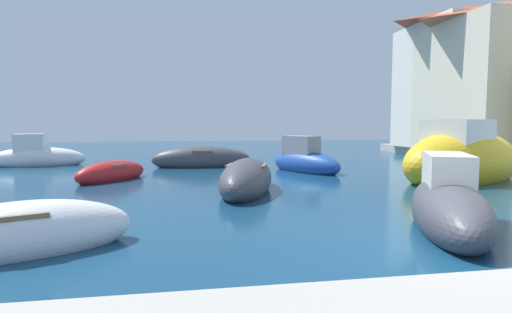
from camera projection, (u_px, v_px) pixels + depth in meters
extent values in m
plane|color=navy|center=(443.00, 252.00, 6.33)|extent=(80.00, 80.00, 0.00)
ellipsoid|color=white|center=(25.00, 234.00, 6.29)|extent=(3.46, 2.32, 1.05)
cube|color=brown|center=(24.00, 212.00, 6.26)|extent=(0.96, 1.11, 0.08)
ellipsoid|color=#3F3F47|center=(202.00, 159.00, 18.62)|extent=(4.54, 1.40, 1.23)
cube|color=brown|center=(201.00, 151.00, 18.59)|extent=(0.91, 1.10, 0.08)
ellipsoid|color=#3F3F47|center=(247.00, 180.00, 11.86)|extent=(2.59, 4.46, 1.27)
cube|color=brown|center=(247.00, 166.00, 11.82)|extent=(1.33, 1.14, 0.08)
ellipsoid|color=gold|center=(463.00, 162.00, 14.31)|extent=(6.67, 4.97, 2.29)
cube|color=white|center=(457.00, 132.00, 13.94)|extent=(2.55, 2.39, 0.82)
ellipsoid|color=white|center=(38.00, 159.00, 19.10)|extent=(4.34, 1.99, 1.14)
cube|color=white|center=(29.00, 143.00, 18.93)|extent=(1.39, 1.05, 0.86)
ellipsoid|color=#B21E1E|center=(112.00, 173.00, 14.23)|extent=(2.60, 3.02, 0.89)
cube|color=brown|center=(111.00, 165.00, 14.21)|extent=(1.00, 0.96, 0.08)
ellipsoid|color=#3F3F47|center=(449.00, 211.00, 7.80)|extent=(3.12, 4.48, 1.19)
cube|color=beige|center=(447.00, 172.00, 8.07)|extent=(1.45, 1.86, 0.73)
ellipsoid|color=#1E479E|center=(306.00, 164.00, 16.81)|extent=(2.79, 3.87, 1.11)
cube|color=gray|center=(301.00, 146.00, 16.99)|extent=(1.42, 1.77, 0.85)
cube|color=beige|center=(500.00, 87.00, 22.10)|extent=(6.75, 6.33, 6.94)
pyramid|color=#B25638|center=(504.00, 12.00, 21.76)|extent=(7.16, 6.71, 1.14)
cube|color=silver|center=(466.00, 87.00, 24.75)|extent=(6.61, 6.18, 7.50)
pyramid|color=#9E422D|center=(469.00, 15.00, 24.39)|extent=(7.01, 6.55, 1.11)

